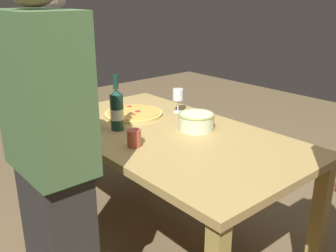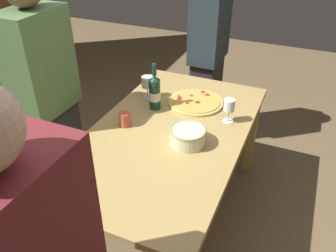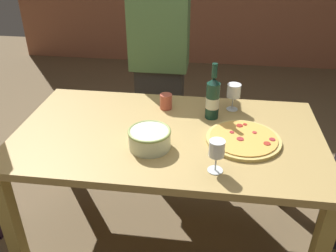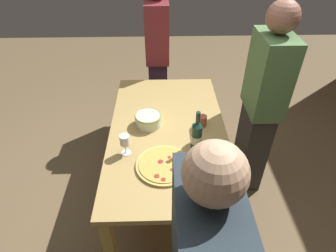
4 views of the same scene
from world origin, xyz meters
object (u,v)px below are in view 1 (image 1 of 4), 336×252
dining_table (168,147)px  cup_amber (134,138)px  person_guest_right (60,91)px  wine_glass_near_pizza (89,110)px  wine_glass_by_bottle (178,96)px  wine_bottle (117,109)px  person_host (51,162)px  serving_bowl (196,121)px  pizza (133,113)px

dining_table → cup_amber: cup_amber is taller
person_guest_right → wine_glass_near_pizza: bearing=-19.5°
wine_glass_by_bottle → cup_amber: wine_glass_by_bottle is taller
wine_bottle → cup_amber: wine_bottle is taller
person_host → person_guest_right: size_ratio=1.05×
person_host → serving_bowl: bearing=-6.3°
wine_bottle → cup_amber: 0.29m
wine_glass_near_pizza → person_host: 0.67m
serving_bowl → cup_amber: (0.02, 0.42, -0.01)m
pizza → wine_bottle: wine_bottle is taller
serving_bowl → person_guest_right: bearing=12.6°
wine_glass_near_pizza → wine_glass_by_bottle: wine_glass_near_pizza is taller
pizza → wine_glass_by_bottle: wine_glass_by_bottle is taller
wine_glass_by_bottle → person_host: (-0.41, 1.06, -0.01)m
serving_bowl → wine_glass_near_pizza: size_ratio=1.32×
wine_glass_near_pizza → dining_table: bearing=-138.0°
person_host → person_guest_right: person_host is taller
wine_glass_by_bottle → cup_amber: 0.65m
serving_bowl → wine_bottle: wine_bottle is taller
wine_glass_near_pizza → person_host: bearing=137.8°
dining_table → person_host: bearing=101.9°
wine_bottle → person_guest_right: (0.90, -0.08, -0.07)m
dining_table → serving_bowl: 0.22m
dining_table → person_guest_right: size_ratio=1.01×
wine_glass_by_bottle → serving_bowl: bearing=155.2°
pizza → wine_glass_near_pizza: 0.36m
dining_table → pizza: pizza is taller
wine_glass_by_bottle → cup_amber: size_ratio=1.75×
serving_bowl → wine_glass_by_bottle: (0.32, -0.15, 0.06)m
person_guest_right → cup_amber: bearing=-13.3°
wine_bottle → person_host: bearing=124.0°
pizza → cup_amber: bearing=144.7°
dining_table → serving_bowl: bearing=-114.5°
serving_bowl → wine_glass_near_pizza: 0.62m
dining_table → wine_glass_near_pizza: wine_glass_near_pizza is taller
dining_table → wine_bottle: 0.36m
cup_amber → serving_bowl: bearing=-93.0°
wine_glass_near_pizza → person_guest_right: (0.78, -0.19, -0.06)m
person_host → person_guest_right: 1.43m
serving_bowl → wine_bottle: 0.46m
cup_amber → person_host: size_ratio=0.05×
serving_bowl → person_host: size_ratio=0.13×
serving_bowl → person_guest_right: (1.19, 0.27, -0.00)m
wine_glass_by_bottle → person_guest_right: person_guest_right is taller
pizza → person_guest_right: 0.75m
pizza → wine_glass_by_bottle: (-0.14, -0.26, 0.10)m
person_guest_right → wine_glass_by_bottle: bearing=19.7°
wine_bottle → person_host: size_ratio=0.19×
person_host → wine_glass_near_pizza: bearing=36.0°
pizza → serving_bowl: (-0.46, -0.11, 0.04)m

